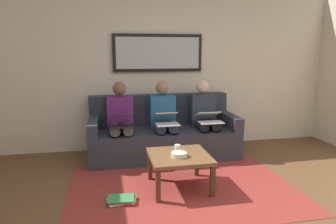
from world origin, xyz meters
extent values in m
cube|color=beige|center=(0.00, -2.60, 1.30)|extent=(6.00, 0.12, 2.60)
cube|color=maroon|center=(0.00, -0.85, 0.00)|extent=(2.60, 1.80, 0.01)
cube|color=#2D333D|center=(0.00, -2.05, 0.21)|extent=(2.20, 0.90, 0.42)
cube|color=#2D333D|center=(0.00, -2.40, 0.66)|extent=(2.20, 0.20, 0.48)
cube|color=#2D333D|center=(-1.03, -2.05, 0.52)|extent=(0.14, 0.90, 0.20)
cube|color=#2D333D|center=(1.03, -2.05, 0.52)|extent=(0.14, 0.90, 0.20)
cube|color=black|center=(0.00, -2.51, 1.55)|extent=(1.43, 0.04, 0.59)
cube|color=#B2B7BC|center=(0.00, -2.48, 1.55)|extent=(1.33, 0.01, 0.49)
cube|color=brown|center=(0.03, -0.90, 0.38)|extent=(0.68, 0.68, 0.04)
cube|color=#4C331E|center=(-0.28, -0.60, 0.18)|extent=(0.05, 0.05, 0.36)
cube|color=#4C331E|center=(0.33, -0.60, 0.18)|extent=(0.05, 0.05, 0.36)
cube|color=#4C331E|center=(-0.28, -1.20, 0.18)|extent=(0.05, 0.05, 0.36)
cube|color=#4C331E|center=(0.33, -1.20, 0.18)|extent=(0.05, 0.05, 0.36)
cylinder|color=silver|center=(0.03, -1.00, 0.45)|extent=(0.07, 0.07, 0.09)
cylinder|color=beige|center=(0.05, -0.84, 0.43)|extent=(0.19, 0.19, 0.05)
cube|color=#2D3342|center=(-0.64, -2.15, 0.67)|extent=(0.38, 0.22, 0.50)
sphere|color=beige|center=(-0.64, -2.15, 1.04)|extent=(0.20, 0.20, 0.20)
cylinder|color=#232328|center=(-0.73, -1.94, 0.49)|extent=(0.14, 0.42, 0.14)
cylinder|color=#232328|center=(-0.55, -1.94, 0.49)|extent=(0.14, 0.42, 0.14)
cylinder|color=#232328|center=(-0.73, -1.73, 0.21)|extent=(0.11, 0.11, 0.42)
cylinder|color=#232328|center=(-0.55, -1.73, 0.21)|extent=(0.11, 0.11, 0.42)
cube|color=white|center=(-0.64, -1.73, 0.57)|extent=(0.35, 0.20, 0.01)
cube|color=white|center=(-0.64, -1.87, 0.67)|extent=(0.35, 0.19, 0.09)
cube|color=#A5C6EA|center=(-0.64, -1.87, 0.67)|extent=(0.32, 0.17, 0.07)
cube|color=#235B84|center=(0.00, -2.15, 0.67)|extent=(0.38, 0.22, 0.50)
sphere|color=#997051|center=(0.00, -2.15, 1.04)|extent=(0.20, 0.20, 0.20)
cylinder|color=#384256|center=(-0.09, -1.94, 0.49)|extent=(0.14, 0.42, 0.14)
cylinder|color=#384256|center=(0.09, -1.94, 0.49)|extent=(0.14, 0.42, 0.14)
cylinder|color=#384256|center=(-0.09, -1.73, 0.21)|extent=(0.11, 0.11, 0.42)
cylinder|color=#384256|center=(0.09, -1.73, 0.21)|extent=(0.11, 0.11, 0.42)
cube|color=silver|center=(0.00, -1.73, 0.57)|extent=(0.33, 0.24, 0.01)
cube|color=silver|center=(0.00, -1.89, 0.68)|extent=(0.33, 0.23, 0.09)
cube|color=#A5C6EA|center=(0.00, -1.88, 0.69)|extent=(0.29, 0.20, 0.07)
cube|color=#66236B|center=(0.64, -2.15, 0.67)|extent=(0.38, 0.22, 0.50)
sphere|color=brown|center=(0.64, -2.15, 1.04)|extent=(0.20, 0.20, 0.20)
cylinder|color=gray|center=(0.55, -1.94, 0.49)|extent=(0.14, 0.42, 0.14)
cylinder|color=gray|center=(0.73, -1.94, 0.49)|extent=(0.14, 0.42, 0.14)
cylinder|color=gray|center=(0.55, -1.73, 0.21)|extent=(0.11, 0.11, 0.42)
cylinder|color=gray|center=(0.73, -1.73, 0.21)|extent=(0.11, 0.11, 0.42)
cube|color=black|center=(0.64, -1.73, 0.57)|extent=(0.34, 0.22, 0.01)
cube|color=black|center=(0.64, -1.86, 0.68)|extent=(0.34, 0.21, 0.06)
cube|color=#A5C6EA|center=(0.64, -1.86, 0.68)|extent=(0.31, 0.19, 0.04)
cube|color=red|center=(0.70, -0.66, 0.01)|extent=(0.31, 0.25, 0.01)
cube|color=white|center=(0.72, -0.67, 0.02)|extent=(0.31, 0.25, 0.01)
cube|color=yellow|center=(0.70, -0.67, 0.03)|extent=(0.32, 0.26, 0.01)
cube|color=#33569E|center=(0.71, -0.68, 0.04)|extent=(0.33, 0.27, 0.01)
cube|color=#3D8C4C|center=(0.72, -0.66, 0.05)|extent=(0.29, 0.22, 0.01)
camera|label=1|loc=(0.81, 2.36, 1.57)|focal=32.65mm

